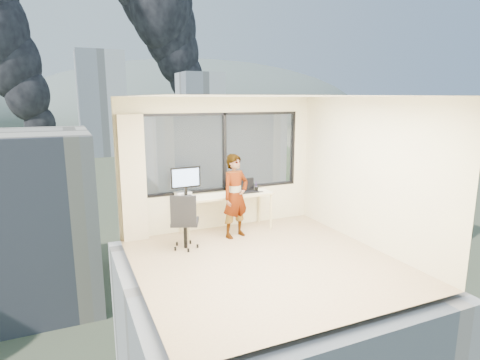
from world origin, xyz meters
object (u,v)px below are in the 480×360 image
desk (226,212)px  laptop (248,186)px  handbag (234,186)px  monitor (186,182)px  game_console (183,193)px  chair (185,220)px  person (235,196)px

desk → laptop: bearing=-3.7°
handbag → monitor: bearing=165.7°
desk → game_console: (-0.80, 0.25, 0.41)m
chair → game_console: bearing=98.1°
desk → chair: 1.15m
chair → desk: bearing=51.3°
monitor → game_console: size_ratio=2.09×
laptop → person: bearing=-141.6°
chair → monitor: (0.22, 0.67, 0.53)m
laptop → handbag: (-0.22, 0.20, -0.01)m
desk → monitor: bearing=172.5°
chair → person: person is taller
monitor → laptop: monitor is taller
monitor → person: bearing=-32.2°
person → handbag: (0.20, 0.54, 0.07)m
game_console → monitor: bearing=-96.9°
desk → monitor: (-0.78, 0.10, 0.66)m
chair → laptop: 1.59m
desk → person: (0.04, -0.37, 0.41)m
desk → game_console: bearing=162.7°
person → desk: bearing=78.4°
handbag → person: bearing=-128.7°
chair → handbag: bearing=52.5°
person → game_console: size_ratio=5.70×
desk → handbag: bearing=35.4°
chair → handbag: chair is taller
person → laptop: (0.42, 0.34, 0.08)m
person → monitor: 0.97m
person → monitor: bearing=132.8°
handbag → desk: bearing=-162.7°
person → laptop: 0.55m
person → game_console: bearing=126.4°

